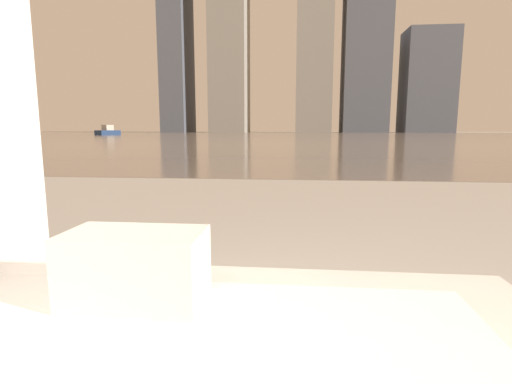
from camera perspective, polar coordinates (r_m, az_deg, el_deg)
towel_stack at (r=0.93m, az=-16.78°, el=-10.19°), size 0.30×0.17×0.16m
harbor_water at (r=62.01m, az=5.65°, el=8.08°), size 180.00×110.00×0.01m
harbor_boat_2 at (r=67.60m, az=-20.41°, el=8.11°), size 2.63×4.42×1.57m
skyline_tower_1 at (r=124.13m, az=-3.86°, el=24.34°), size 10.28×13.77×67.79m
skyline_tower_2 at (r=122.52m, az=8.47°, el=24.30°), size 9.97×9.59×67.09m
skyline_tower_4 at (r=123.93m, az=23.29°, el=14.24°), size 13.19×11.13×27.71m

